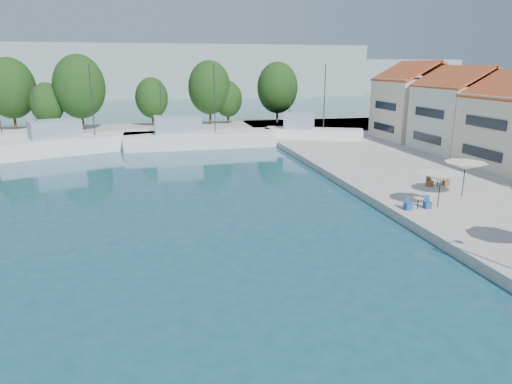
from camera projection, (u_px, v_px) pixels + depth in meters
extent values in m
cube|color=#AAA29A|center=(159.00, 131.00, 67.28)|extent=(90.00, 16.00, 0.60)
cube|color=#95A399|center=(82.00, 71.00, 147.93)|extent=(180.00, 40.00, 16.00)
cube|color=#95A399|center=(275.00, 75.00, 182.21)|extent=(140.00, 40.00, 12.00)
cube|color=silver|center=(462.00, 118.00, 49.60)|extent=(8.00, 8.50, 7.00)
pyramid|color=#A75225|center=(468.00, 68.00, 48.19)|extent=(8.40, 8.80, 1.80)
cube|color=beige|center=(416.00, 109.00, 57.99)|extent=(8.60, 8.50, 7.50)
pyramid|color=#A75225|center=(420.00, 63.00, 56.51)|extent=(9.00, 8.80, 1.80)
cube|color=white|center=(81.00, 146.00, 52.69)|extent=(17.79, 10.48, 2.20)
cube|color=#8B9CAC|center=(55.00, 129.00, 50.73)|extent=(6.10, 5.12, 2.00)
cylinder|color=#2D2D2D|center=(92.00, 100.00, 52.27)|extent=(0.12, 0.12, 8.00)
cylinder|color=#2D2D2D|center=(35.00, 112.00, 49.26)|extent=(0.10, 0.10, 6.00)
cube|color=white|center=(201.00, 141.00, 56.04)|extent=(18.31, 5.06, 2.20)
cube|color=#8B9CAC|center=(178.00, 125.00, 54.85)|extent=(5.53, 3.74, 2.00)
cylinder|color=#2D2D2D|center=(214.00, 99.00, 55.10)|extent=(0.12, 0.12, 8.00)
cylinder|color=#2D2D2D|center=(161.00, 108.00, 53.90)|extent=(0.10, 0.10, 6.00)
cube|color=white|center=(313.00, 137.00, 59.04)|extent=(12.72, 8.02, 2.20)
cube|color=#8B9CAC|center=(299.00, 121.00, 58.83)|extent=(4.43, 3.80, 2.00)
cylinder|color=#2D2D2D|center=(324.00, 97.00, 57.45)|extent=(0.12, 0.12, 8.00)
cylinder|color=#2D2D2D|center=(290.00, 105.00, 58.53)|extent=(0.10, 0.10, 6.00)
cylinder|color=#3F2B19|center=(14.00, 114.00, 66.27)|extent=(0.36, 0.36, 4.56)
ellipsoid|color=#183410|center=(10.00, 88.00, 65.30)|extent=(6.93, 6.93, 8.66)
cylinder|color=#3F2B19|center=(49.00, 120.00, 65.04)|extent=(0.36, 0.36, 3.03)
ellipsoid|color=#183410|center=(47.00, 103.00, 64.39)|extent=(4.61, 4.61, 5.76)
cylinder|color=#3F2B19|center=(82.00, 114.00, 65.79)|extent=(0.36, 0.36, 4.74)
ellipsoid|color=#183410|center=(79.00, 87.00, 64.78)|extent=(7.20, 7.20, 9.00)
cylinder|color=#3F2B19|center=(153.00, 115.00, 71.01)|extent=(0.36, 0.36, 3.27)
ellipsoid|color=#183410|center=(152.00, 98.00, 70.31)|extent=(4.97, 4.97, 6.22)
cylinder|color=#3F2B19|center=(210.00, 110.00, 72.71)|extent=(0.36, 0.36, 4.40)
ellipsoid|color=#183410|center=(210.00, 88.00, 71.77)|extent=(6.70, 6.70, 8.37)
cylinder|color=#3F2B19|center=(228.00, 114.00, 73.68)|extent=(0.36, 0.36, 3.01)
ellipsoid|color=#183410|center=(228.00, 99.00, 73.04)|extent=(4.57, 4.57, 5.71)
cylinder|color=#3F2B19|center=(277.00, 109.00, 74.72)|extent=(0.36, 0.36, 4.32)
ellipsoid|color=#183410|center=(277.00, 88.00, 73.80)|extent=(6.57, 6.57, 8.21)
cylinder|color=black|center=(439.00, 190.00, 29.90)|extent=(0.06, 0.06, 2.26)
cone|color=beige|center=(441.00, 177.00, 29.67)|extent=(2.73, 2.73, 0.50)
cylinder|color=black|center=(464.00, 180.00, 32.23)|extent=(0.06, 0.06, 2.49)
cone|color=beige|center=(465.00, 166.00, 31.97)|extent=(2.92, 2.92, 0.50)
cylinder|color=black|center=(418.00, 204.00, 29.60)|extent=(0.06, 0.06, 0.74)
cylinder|color=tan|center=(418.00, 198.00, 29.50)|extent=(0.70, 0.70, 0.04)
cube|color=navy|center=(427.00, 205.00, 29.79)|extent=(0.42, 0.42, 0.46)
cube|color=navy|center=(408.00, 206.00, 29.49)|extent=(0.42, 0.42, 0.46)
cylinder|color=black|center=(438.00, 181.00, 35.32)|extent=(0.06, 0.06, 0.74)
cylinder|color=tan|center=(438.00, 177.00, 35.22)|extent=(0.70, 0.70, 0.04)
cube|color=brown|center=(446.00, 183.00, 35.50)|extent=(0.42, 0.42, 0.46)
cube|color=brown|center=(430.00, 184.00, 35.21)|extent=(0.42, 0.42, 0.46)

